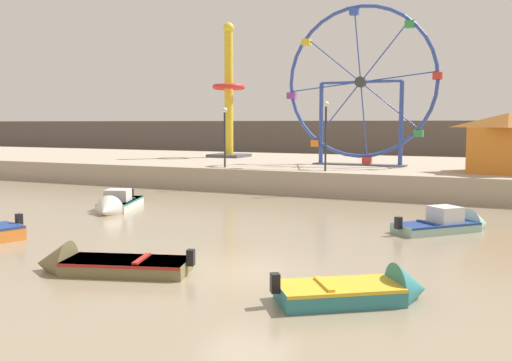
{
  "coord_description": "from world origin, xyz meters",
  "views": [
    {
      "loc": [
        6.71,
        -14.22,
        4.14
      ],
      "look_at": [
        -3.88,
        9.25,
        1.54
      ],
      "focal_mm": 39.9,
      "sensor_mm": 36.0,
      "label": 1
    }
  ],
  "objects_px": {
    "promenade_lamp_far": "(326,126)",
    "motorboat_seafoam": "(452,224)",
    "motorboat_olive_wood": "(96,265)",
    "ferris_wheel_blue_frame": "(361,85)",
    "promenade_lamp_near": "(225,128)",
    "drop_tower_yellow_tower": "(229,99)",
    "motorboat_white_red_stripe": "(116,205)",
    "carnival_booth_orange_canopy": "(508,142)",
    "motorboat_teal_painted": "(367,291)",
    "mooring_buoy_orange": "(443,213)"
  },
  "relations": [
    {
      "from": "motorboat_white_red_stripe",
      "to": "promenade_lamp_far",
      "type": "bearing_deg",
      "value": 123.79
    },
    {
      "from": "ferris_wheel_blue_frame",
      "to": "motorboat_white_red_stripe",
      "type": "bearing_deg",
      "value": -117.05
    },
    {
      "from": "motorboat_white_red_stripe",
      "to": "ferris_wheel_blue_frame",
      "type": "distance_m",
      "value": 18.36
    },
    {
      "from": "motorboat_teal_painted",
      "to": "motorboat_olive_wood",
      "type": "xyz_separation_m",
      "value": [
        -7.51,
        -0.54,
        -0.03
      ]
    },
    {
      "from": "motorboat_seafoam",
      "to": "motorboat_teal_painted",
      "type": "relative_size",
      "value": 1.05
    },
    {
      "from": "motorboat_teal_painted",
      "to": "carnival_booth_orange_canopy",
      "type": "xyz_separation_m",
      "value": [
        2.71,
        21.72,
        2.87
      ]
    },
    {
      "from": "carnival_booth_orange_canopy",
      "to": "motorboat_white_red_stripe",
      "type": "bearing_deg",
      "value": -142.21
    },
    {
      "from": "promenade_lamp_far",
      "to": "motorboat_seafoam",
      "type": "bearing_deg",
      "value": -48.1
    },
    {
      "from": "carnival_booth_orange_canopy",
      "to": "promenade_lamp_far",
      "type": "height_order",
      "value": "promenade_lamp_far"
    },
    {
      "from": "motorboat_teal_painted",
      "to": "motorboat_olive_wood",
      "type": "distance_m",
      "value": 7.53
    },
    {
      "from": "drop_tower_yellow_tower",
      "to": "promenade_lamp_far",
      "type": "height_order",
      "value": "drop_tower_yellow_tower"
    },
    {
      "from": "motorboat_olive_wood",
      "to": "drop_tower_yellow_tower",
      "type": "relative_size",
      "value": 0.42
    },
    {
      "from": "ferris_wheel_blue_frame",
      "to": "carnival_booth_orange_canopy",
      "type": "bearing_deg",
      "value": -14.72
    },
    {
      "from": "motorboat_seafoam",
      "to": "carnival_booth_orange_canopy",
      "type": "distance_m",
      "value": 12.2
    },
    {
      "from": "ferris_wheel_blue_frame",
      "to": "promenade_lamp_far",
      "type": "bearing_deg",
      "value": -97.06
    },
    {
      "from": "motorboat_white_red_stripe",
      "to": "drop_tower_yellow_tower",
      "type": "xyz_separation_m",
      "value": [
        -4.11,
        19.91,
        5.79
      ]
    },
    {
      "from": "motorboat_white_red_stripe",
      "to": "motorboat_teal_painted",
      "type": "xyz_separation_m",
      "value": [
        14.06,
        -8.7,
        -0.06
      ]
    },
    {
      "from": "motorboat_seafoam",
      "to": "motorboat_white_red_stripe",
      "type": "bearing_deg",
      "value": 138.22
    },
    {
      "from": "motorboat_olive_wood",
      "to": "ferris_wheel_blue_frame",
      "type": "height_order",
      "value": "ferris_wheel_blue_frame"
    },
    {
      "from": "drop_tower_yellow_tower",
      "to": "motorboat_teal_painted",
      "type": "bearing_deg",
      "value": -57.57
    },
    {
      "from": "motorboat_seafoam",
      "to": "motorboat_teal_painted",
      "type": "distance_m",
      "value": 10.02
    },
    {
      "from": "motorboat_seafoam",
      "to": "mooring_buoy_orange",
      "type": "xyz_separation_m",
      "value": [
        -0.67,
        2.87,
        -0.05
      ]
    },
    {
      "from": "motorboat_seafoam",
      "to": "ferris_wheel_blue_frame",
      "type": "xyz_separation_m",
      "value": [
        -7.19,
        14.09,
        6.31
      ]
    },
    {
      "from": "motorboat_white_red_stripe",
      "to": "carnival_booth_orange_canopy",
      "type": "distance_m",
      "value": 21.41
    },
    {
      "from": "motorboat_white_red_stripe",
      "to": "drop_tower_yellow_tower",
      "type": "bearing_deg",
      "value": 171.09
    },
    {
      "from": "ferris_wheel_blue_frame",
      "to": "promenade_lamp_far",
      "type": "xyz_separation_m",
      "value": [
        -0.66,
        -5.34,
        -2.6
      ]
    },
    {
      "from": "motorboat_white_red_stripe",
      "to": "motorboat_olive_wood",
      "type": "xyz_separation_m",
      "value": [
        6.55,
        -9.24,
        -0.08
      ]
    },
    {
      "from": "motorboat_olive_wood",
      "to": "mooring_buoy_orange",
      "type": "relative_size",
      "value": 10.42
    },
    {
      "from": "motorboat_seafoam",
      "to": "promenade_lamp_near",
      "type": "height_order",
      "value": "promenade_lamp_near"
    },
    {
      "from": "motorboat_olive_wood",
      "to": "promenade_lamp_near",
      "type": "relative_size",
      "value": 1.23
    },
    {
      "from": "motorboat_seafoam",
      "to": "promenade_lamp_near",
      "type": "distance_m",
      "value": 17.24
    },
    {
      "from": "ferris_wheel_blue_frame",
      "to": "drop_tower_yellow_tower",
      "type": "relative_size",
      "value": 0.96
    },
    {
      "from": "ferris_wheel_blue_frame",
      "to": "carnival_booth_orange_canopy",
      "type": "distance_m",
      "value": 9.86
    },
    {
      "from": "motorboat_olive_wood",
      "to": "drop_tower_yellow_tower",
      "type": "height_order",
      "value": "drop_tower_yellow_tower"
    },
    {
      "from": "motorboat_seafoam",
      "to": "drop_tower_yellow_tower",
      "type": "relative_size",
      "value": 0.36
    },
    {
      "from": "motorboat_teal_painted",
      "to": "ferris_wheel_blue_frame",
      "type": "bearing_deg",
      "value": 69.77
    },
    {
      "from": "motorboat_teal_painted",
      "to": "promenade_lamp_far",
      "type": "relative_size",
      "value": 0.92
    },
    {
      "from": "motorboat_seafoam",
      "to": "promenade_lamp_near",
      "type": "xyz_separation_m",
      "value": [
        -14.41,
        8.77,
        3.56
      ]
    },
    {
      "from": "motorboat_teal_painted",
      "to": "carnival_booth_orange_canopy",
      "type": "height_order",
      "value": "carnival_booth_orange_canopy"
    },
    {
      "from": "motorboat_white_red_stripe",
      "to": "drop_tower_yellow_tower",
      "type": "distance_m",
      "value": 21.14
    },
    {
      "from": "ferris_wheel_blue_frame",
      "to": "promenade_lamp_near",
      "type": "relative_size",
      "value": 2.78
    },
    {
      "from": "carnival_booth_orange_canopy",
      "to": "mooring_buoy_orange",
      "type": "height_order",
      "value": "carnival_booth_orange_canopy"
    },
    {
      "from": "motorboat_teal_painted",
      "to": "mooring_buoy_orange",
      "type": "height_order",
      "value": "motorboat_teal_painted"
    },
    {
      "from": "promenade_lamp_near",
      "to": "motorboat_white_red_stripe",
      "type": "bearing_deg",
      "value": -93.52
    },
    {
      "from": "mooring_buoy_orange",
      "to": "motorboat_olive_wood",
      "type": "bearing_deg",
      "value": -120.27
    },
    {
      "from": "drop_tower_yellow_tower",
      "to": "mooring_buoy_orange",
      "type": "xyz_separation_m",
      "value": [
        18.48,
        -15.77,
        -5.86
      ]
    },
    {
      "from": "promenade_lamp_near",
      "to": "promenade_lamp_far",
      "type": "xyz_separation_m",
      "value": [
        6.56,
        -0.03,
        0.16
      ]
    },
    {
      "from": "drop_tower_yellow_tower",
      "to": "carnival_booth_orange_canopy",
      "type": "bearing_deg",
      "value": -18.28
    },
    {
      "from": "motorboat_teal_painted",
      "to": "motorboat_olive_wood",
      "type": "height_order",
      "value": "motorboat_teal_painted"
    },
    {
      "from": "motorboat_seafoam",
      "to": "motorboat_olive_wood",
      "type": "xyz_separation_m",
      "value": [
        -8.48,
        -10.51,
        -0.06
      ]
    }
  ]
}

